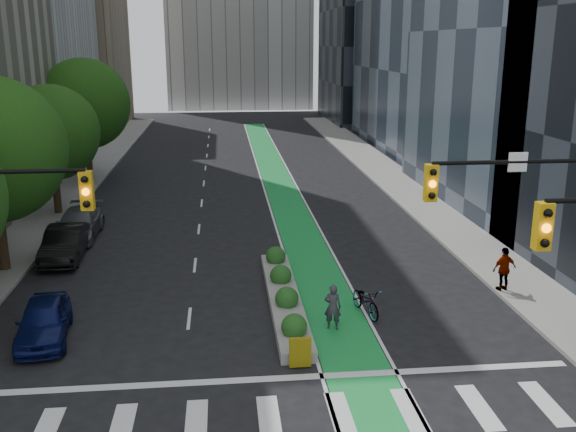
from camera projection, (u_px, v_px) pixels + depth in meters
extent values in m
plane|color=black|center=(267.00, 400.00, 18.63)|extent=(160.00, 160.00, 0.00)
cube|color=gray|center=(57.00, 202.00, 41.43)|extent=(3.60, 90.00, 0.15)
cube|color=gray|center=(413.00, 193.00, 43.78)|extent=(3.60, 90.00, 0.15)
cube|color=green|center=(278.00, 182.00, 47.72)|extent=(2.20, 70.00, 0.01)
cube|color=tan|center=(60.00, 17.00, 76.58)|extent=(14.00, 16.00, 26.00)
cube|color=black|center=(383.00, 10.00, 82.22)|extent=(14.00, 18.00, 28.00)
cylinder|color=black|center=(55.00, 178.00, 38.06)|extent=(0.44, 0.44, 4.48)
sphere|color=#1B420E|center=(51.00, 133.00, 37.35)|extent=(5.60, 5.60, 5.60)
cylinder|color=black|center=(88.00, 146.00, 47.57)|extent=(0.44, 0.44, 5.15)
sphere|color=#1B420E|center=(84.00, 104.00, 46.75)|extent=(6.60, 6.60, 6.60)
cube|color=gold|center=(87.00, 191.00, 17.00)|extent=(0.34, 0.28, 1.05)
sphere|color=orange|center=(86.00, 192.00, 16.85)|extent=(0.20, 0.20, 0.20)
cylinder|color=black|center=(527.00, 162.00, 18.07)|extent=(5.50, 0.12, 0.12)
cube|color=gold|center=(431.00, 183.00, 17.94)|extent=(0.34, 0.28, 1.05)
sphere|color=orange|center=(433.00, 184.00, 17.79)|extent=(0.20, 0.20, 0.20)
cube|color=white|center=(518.00, 162.00, 18.01)|extent=(0.55, 0.04, 0.55)
cube|color=gold|center=(543.00, 226.00, 13.72)|extent=(0.34, 0.28, 1.05)
sphere|color=orange|center=(547.00, 228.00, 13.57)|extent=(0.20, 0.20, 0.20)
cube|color=gray|center=(284.00, 299.00, 25.42)|extent=(1.20, 10.00, 0.40)
cube|color=yellow|center=(300.00, 352.00, 20.33)|extent=(0.70, 0.12, 1.00)
sphere|color=#194C19|center=(294.00, 326.00, 21.94)|extent=(0.90, 0.90, 0.90)
sphere|color=#194C19|center=(287.00, 298.00, 24.34)|extent=(0.90, 0.90, 0.90)
sphere|color=#194C19|center=(281.00, 275.00, 26.74)|extent=(0.90, 0.90, 0.90)
sphere|color=#194C19|center=(276.00, 256.00, 29.14)|extent=(0.90, 0.90, 0.90)
imported|color=gray|center=(366.00, 301.00, 24.39)|extent=(1.22, 2.21, 1.10)
imported|color=#37323D|center=(333.00, 307.00, 23.05)|extent=(0.71, 0.56, 1.70)
imported|color=#0C144D|center=(44.00, 321.00, 22.27)|extent=(2.18, 4.31, 1.41)
imported|color=black|center=(65.00, 243.00, 30.54)|extent=(1.82, 4.82, 1.57)
imported|color=#4F5153|center=(79.00, 224.00, 33.97)|extent=(2.10, 5.16, 1.50)
imported|color=gray|center=(504.00, 269.00, 26.28)|extent=(1.15, 0.67, 1.84)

